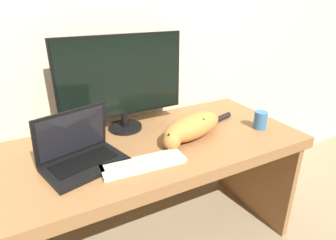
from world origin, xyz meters
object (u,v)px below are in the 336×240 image
(monitor, at_px, (122,81))
(external_keyboard, at_px, (144,164))
(cat, at_px, (192,127))
(laptop, at_px, (81,154))
(coffee_mug, at_px, (260,120))

(monitor, bearing_deg, external_keyboard, -98.71)
(monitor, relative_size, external_keyboard, 1.81)
(external_keyboard, height_order, cat, cat)
(laptop, height_order, coffee_mug, laptop)
(cat, bearing_deg, monitor, 119.68)
(external_keyboard, bearing_deg, monitor, 85.06)
(cat, xyz_separation_m, coffee_mug, (0.40, -0.08, -0.01))
(external_keyboard, xyz_separation_m, coffee_mug, (0.74, 0.05, 0.04))
(coffee_mug, bearing_deg, cat, 168.41)
(monitor, height_order, laptop, monitor)
(laptop, bearing_deg, external_keyboard, -46.58)
(laptop, distance_m, cat, 0.57)
(monitor, relative_size, cat, 1.22)
(monitor, relative_size, coffee_mug, 6.89)
(laptop, bearing_deg, cat, -16.36)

